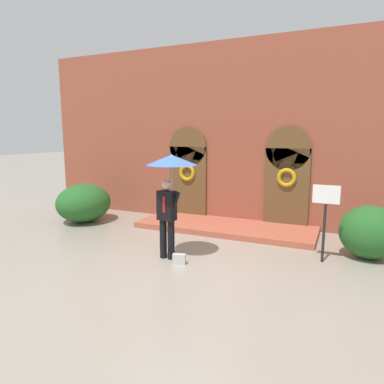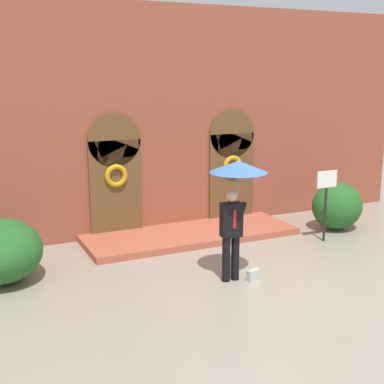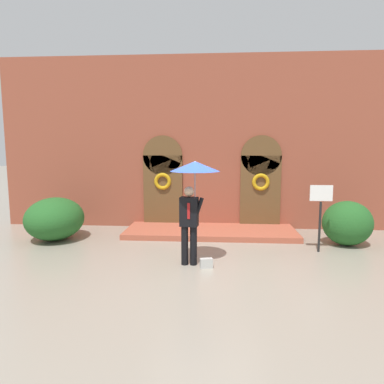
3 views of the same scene
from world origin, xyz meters
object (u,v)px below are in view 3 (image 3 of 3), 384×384
person_with_umbrella (193,181)px  sign_post (321,207)px  handbag (206,263)px  shrub_right (347,223)px  shrub_left (55,219)px

person_with_umbrella → sign_post: size_ratio=1.37×
handbag → sign_post: 3.35m
sign_post → shrub_right: bearing=36.0°
shrub_left → shrub_right: shrub_left is taller
person_with_umbrella → sign_post: person_with_umbrella is taller
sign_post → handbag: bearing=-153.6°
handbag → shrub_right: shrub_right is taller
shrub_left → person_with_umbrella: bearing=-24.3°
shrub_right → shrub_left: bearing=-179.8°
handbag → shrub_right: 4.36m
sign_post → shrub_right: sign_post is taller
handbag → shrub_right: (3.79, 2.10, 0.50)m
handbag → sign_post: sign_post is taller
sign_post → shrub_left: size_ratio=0.94×
handbag → shrub_right: bearing=14.6°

